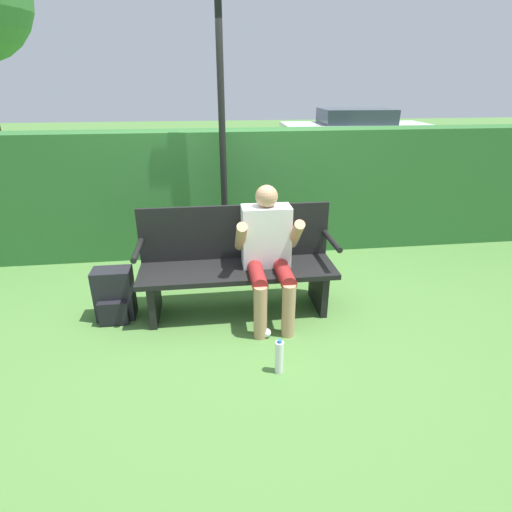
% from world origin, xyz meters
% --- Properties ---
extents(ground_plane, '(40.00, 40.00, 0.00)m').
position_xyz_m(ground_plane, '(0.00, 0.00, 0.00)').
color(ground_plane, '#4C7A38').
extents(hedge_back, '(12.00, 0.44, 1.46)m').
position_xyz_m(hedge_back, '(0.00, 1.51, 0.73)').
color(hedge_back, '#2D662D').
rests_on(hedge_back, ground).
extents(park_bench, '(1.74, 0.51, 0.94)m').
position_xyz_m(park_bench, '(0.00, 0.08, 0.46)').
color(park_bench, black).
rests_on(park_bench, ground).
extents(person_seated, '(0.56, 0.65, 1.16)m').
position_xyz_m(person_seated, '(0.26, -0.06, 0.64)').
color(person_seated, silver).
rests_on(person_seated, ground).
extents(backpack, '(0.33, 0.27, 0.47)m').
position_xyz_m(backpack, '(-1.10, 0.02, 0.22)').
color(backpack, black).
rests_on(backpack, ground).
extents(water_bottle, '(0.06, 0.06, 0.28)m').
position_xyz_m(water_bottle, '(0.22, -0.89, 0.13)').
color(water_bottle, white).
rests_on(water_bottle, ground).
extents(signpost, '(0.34, 0.09, 3.00)m').
position_xyz_m(signpost, '(-0.05, 1.12, 1.66)').
color(signpost, black).
rests_on(signpost, ground).
extents(parked_car, '(4.58, 1.97, 1.20)m').
position_xyz_m(parked_car, '(4.48, 9.36, 0.59)').
color(parked_car, silver).
rests_on(parked_car, ground).
extents(litter_crumple, '(0.08, 0.08, 0.08)m').
position_xyz_m(litter_crumple, '(0.19, -0.45, 0.04)').
color(litter_crumple, silver).
rests_on(litter_crumple, ground).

